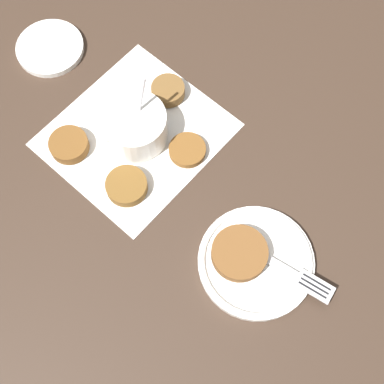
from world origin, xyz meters
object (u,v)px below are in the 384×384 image
(serving_plate, at_px, (254,263))
(fritter_on_plate, at_px, (239,253))
(sauce_bowl, at_px, (135,127))
(fork, at_px, (297,276))
(extra_saucer, at_px, (50,48))

(serving_plate, distance_m, fritter_on_plate, 0.03)
(sauce_bowl, distance_m, serving_plate, 0.30)
(sauce_bowl, xyz_separation_m, fritter_on_plate, (0.01, 0.27, -0.00))
(sauce_bowl, distance_m, fork, 0.36)
(extra_saucer, bearing_deg, serving_plate, 90.58)
(fork, relative_size, extra_saucer, 1.22)
(fritter_on_plate, distance_m, extra_saucer, 0.52)
(fork, xyz_separation_m, extra_saucer, (0.04, -0.60, -0.02))
(fritter_on_plate, bearing_deg, sauce_bowl, -93.12)
(extra_saucer, bearing_deg, fork, 93.50)
(fritter_on_plate, bearing_deg, extra_saucer, -90.73)
(sauce_bowl, distance_m, fritter_on_plate, 0.28)
(fritter_on_plate, height_order, fork, fritter_on_plate)
(fritter_on_plate, xyz_separation_m, fork, (-0.04, 0.08, -0.01))
(serving_plate, distance_m, fork, 0.07)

